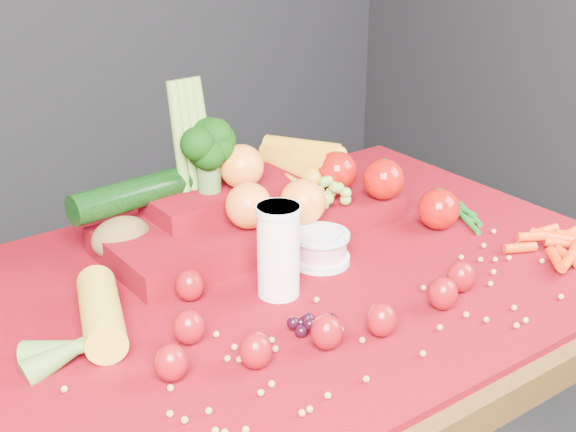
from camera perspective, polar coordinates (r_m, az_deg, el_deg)
table at (r=1.33m, az=0.52°, el=-8.00°), size 1.10×0.80×0.75m
red_cloth at (r=1.28m, az=0.54°, el=-4.15°), size 1.05×0.75×0.01m
milk_glass at (r=1.17m, az=-0.69°, el=-2.27°), size 0.07×0.07×0.14m
yogurt_bowl at (r=1.29m, az=2.33°, el=-2.22°), size 0.10×0.10×0.05m
strawberry_scatter at (r=1.10m, az=-0.30°, el=-7.17°), size 0.54×0.28×0.05m
dark_grape_cluster at (r=1.11m, az=1.98°, el=-7.69°), size 0.06×0.05×0.03m
soybean_scatter at (r=1.14m, az=6.67°, el=-7.46°), size 0.84×0.24×0.01m
corn_ear at (r=1.10m, az=-14.36°, el=-8.31°), size 0.23×0.26×0.06m
potato at (r=1.33m, az=-11.76°, el=-1.53°), size 0.10×0.07×0.07m
baby_carrot_pile at (r=1.39m, az=18.70°, el=-2.01°), size 0.18×0.18×0.03m
green_bean_pile at (r=1.50m, az=12.23°, el=0.17°), size 0.14×0.12×0.01m
produce_mound at (r=1.38m, az=-2.10°, el=1.13°), size 0.60×0.35×0.27m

